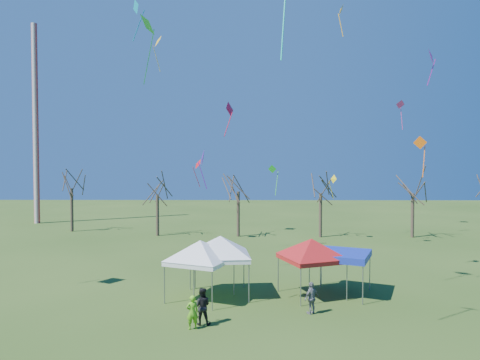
# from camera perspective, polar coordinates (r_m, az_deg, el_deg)

# --- Properties ---
(ground) EXTENTS (140.00, 140.00, 0.00)m
(ground) POSITION_cam_1_polar(r_m,az_deg,el_deg) (20.86, 5.39, -18.63)
(ground) COLOR #2F4C18
(ground) RESTS_ON ground
(radio_mast) EXTENTS (0.70, 0.70, 25.00)m
(radio_mast) POSITION_cam_1_polar(r_m,az_deg,el_deg) (59.85, -25.60, 6.75)
(radio_mast) COLOR silver
(radio_mast) RESTS_ON ground
(tree_0) EXTENTS (3.83, 3.83, 8.44)m
(tree_0) POSITION_cam_1_polar(r_m,az_deg,el_deg) (50.65, -21.57, 0.89)
(tree_0) COLOR #3D2D21
(tree_0) RESTS_ON ground
(tree_1) EXTENTS (3.42, 3.42, 7.54)m
(tree_1) POSITION_cam_1_polar(r_m,az_deg,el_deg) (45.08, -10.96, -0.01)
(tree_1) COLOR #3D2D21
(tree_1) RESTS_ON ground
(tree_2) EXTENTS (3.71, 3.71, 8.18)m
(tree_2) POSITION_cam_1_polar(r_m,az_deg,el_deg) (43.85, -0.23, 0.62)
(tree_2) COLOR #3D2D21
(tree_2) RESTS_ON ground
(tree_3) EXTENTS (3.59, 3.59, 7.91)m
(tree_3) POSITION_cam_1_polar(r_m,az_deg,el_deg) (44.18, 10.72, 0.32)
(tree_3) COLOR #3D2D21
(tree_3) RESTS_ON ground
(tree_4) EXTENTS (3.58, 3.58, 7.89)m
(tree_4) POSITION_cam_1_polar(r_m,az_deg,el_deg) (46.66, 22.08, 0.27)
(tree_4) COLOR #3D2D21
(tree_4) RESTS_ON ground
(tent_white_west) EXTENTS (3.96, 3.96, 3.75)m
(tent_white_west) POSITION_cam_1_polar(r_m,az_deg,el_deg) (23.66, -5.33, -8.53)
(tent_white_west) COLOR gray
(tent_white_west) RESTS_ON ground
(tent_white_mid) EXTENTS (4.40, 4.40, 3.90)m
(tent_white_mid) POSITION_cam_1_polar(r_m,az_deg,el_deg) (24.25, -2.62, -7.98)
(tent_white_mid) COLOR gray
(tent_white_mid) RESTS_ON ground
(tent_red) EXTENTS (3.97, 3.97, 3.73)m
(tent_red) POSITION_cam_1_polar(r_m,az_deg,el_deg) (24.49, 9.52, -8.22)
(tent_red) COLOR gray
(tent_red) RESTS_ON ground
(tent_blue) EXTENTS (4.03, 4.03, 2.42)m
(tent_blue) POSITION_cam_1_polar(r_m,az_deg,el_deg) (25.32, 13.27, -9.73)
(tent_blue) COLOR gray
(tent_blue) RESTS_ON ground
(person_dark) EXTENTS (0.84, 0.66, 1.70)m
(person_dark) POSITION_cam_1_polar(r_m,az_deg,el_deg) (20.58, -5.11, -16.41)
(person_dark) COLOR black
(person_dark) RESTS_ON ground
(person_grey) EXTENTS (0.97, 0.87, 1.58)m
(person_grey) POSITION_cam_1_polar(r_m,az_deg,el_deg) (22.15, 9.52, -15.24)
(person_grey) COLOR slate
(person_grey) RESTS_ON ground
(person_green) EXTENTS (0.65, 0.54, 1.52)m
(person_green) POSITION_cam_1_polar(r_m,az_deg,el_deg) (20.13, -6.38, -17.11)
(person_green) COLOR #5EB41C
(person_green) RESTS_ON ground
(kite_12) EXTENTS (1.07, 0.77, 3.02)m
(kite_12) POSITION_cam_1_polar(r_m,az_deg,el_deg) (46.38, 20.58, 9.36)
(kite_12) COLOR #E83393
(kite_12) RESTS_ON ground
(kite_19) EXTENTS (0.72, 0.88, 2.42)m
(kite_19) POSITION_cam_1_polar(r_m,az_deg,el_deg) (42.47, 12.33, 0.06)
(kite_19) COLOR yellow
(kite_19) RESTS_ON ground
(kite_8) EXTENTS (1.46, 1.79, 4.48)m
(kite_8) POSITION_cam_1_polar(r_m,az_deg,el_deg) (28.78, -12.16, 19.61)
(kite_8) COLOR green
(kite_8) RESTS_ON ground
(kite_11) EXTENTS (0.88, 1.23, 2.67)m
(kite_11) POSITION_cam_1_polar(r_m,az_deg,el_deg) (32.28, -1.32, 9.39)
(kite_11) COLOR #EF163B
(kite_11) RESTS_ON ground
(kite_2) EXTENTS (1.32, 1.60, 3.48)m
(kite_2) POSITION_cam_1_polar(r_m,az_deg,el_deg) (44.15, -10.95, 17.68)
(kite_2) COLOR yellow
(kite_2) RESTS_ON ground
(kite_22) EXTENTS (0.95, 0.80, 2.69)m
(kite_22) POSITION_cam_1_polar(r_m,az_deg,el_deg) (37.49, 4.38, 1.31)
(kite_22) COLOR #179721
(kite_22) RESTS_ON ground
(kite_13) EXTENTS (1.06, 1.25, 2.76)m
(kite_13) POSITION_cam_1_polar(r_m,az_deg,el_deg) (41.18, -5.67, 2.10)
(kite_13) COLOR red
(kite_13) RESTS_ON ground
(kite_1) EXTENTS (0.45, 0.87, 1.98)m
(kite_1) POSITION_cam_1_polar(r_m,az_deg,el_deg) (21.05, -5.04, 2.88)
(kite_1) COLOR #5C18AE
(kite_1) RESTS_ON ground
(kite_7) EXTENTS (0.94, 1.04, 2.89)m
(kite_7) POSITION_cam_1_polar(r_m,az_deg,el_deg) (30.96, -13.63, 21.43)
(kite_7) COLOR #0C9FB7
(kite_7) RESTS_ON ground
(kite_18) EXTENTS (0.48, 0.80, 1.96)m
(kite_18) POSITION_cam_1_polar(r_m,az_deg,el_deg) (28.43, 13.29, 21.14)
(kite_18) COLOR #FFAC0D
(kite_18) RESTS_ON ground
(kite_25) EXTENTS (0.57, 0.84, 1.79)m
(kite_25) POSITION_cam_1_polar(r_m,az_deg,el_deg) (22.60, 24.16, 14.78)
(kite_25) COLOR purple
(kite_25) RESTS_ON ground
(kite_17) EXTENTS (0.77, 0.65, 2.50)m
(kite_17) POSITION_cam_1_polar(r_m,az_deg,el_deg) (27.90, 22.92, 4.46)
(kite_17) COLOR #E65E0C
(kite_17) RESTS_ON ground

